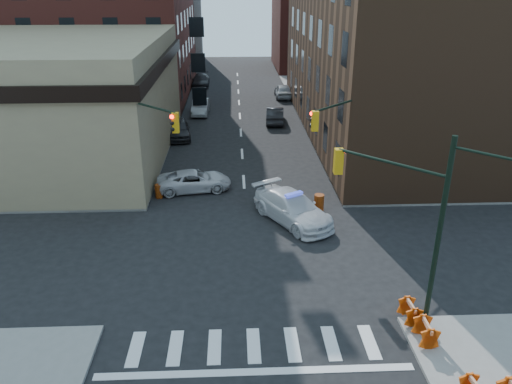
{
  "coord_description": "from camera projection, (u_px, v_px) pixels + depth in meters",
  "views": [
    {
      "loc": [
        -0.6,
        -22.07,
        13.0
      ],
      "look_at": [
        0.54,
        3.05,
        2.2
      ],
      "focal_mm": 35.0,
      "sensor_mm": 36.0,
      "label": 1
    }
  ],
  "objects": [
    {
      "name": "signal_pole_se",
      "position": [
        412.0,
        220.0,
        18.77
      ],
      "size": [
        5.4,
        5.27,
        8.0
      ],
      "rotation": [
        0.0,
        0.0,
        2.36
      ],
      "color": "black",
      "rests_on": "sidewalk_se"
    },
    {
      "name": "parked_car_enear",
      "position": [
        275.0,
        115.0,
        48.44
      ],
      "size": [
        2.02,
        4.78,
        1.54
      ],
      "primitive_type": "imported",
      "rotation": [
        0.0,
        0.0,
        3.06
      ],
      "color": "black",
      "rests_on": "ground"
    },
    {
      "name": "ground",
      "position": [
        248.0,
        255.0,
        25.41
      ],
      "size": [
        140.0,
        140.0,
        0.0
      ],
      "primitive_type": "plane",
      "color": "black",
      "rests_on": "ground"
    },
    {
      "name": "barrel_bank",
      "position": [
        159.0,
        191.0,
        31.94
      ],
      "size": [
        0.6,
        0.6,
        0.89
      ],
      "primitive_type": "cylinder",
      "rotation": [
        0.0,
        0.0,
        0.24
      ],
      "color": "#D24109",
      "rests_on": "ground"
    },
    {
      "name": "barricade_se_a",
      "position": [
        410.0,
        311.0,
        20.22
      ],
      "size": [
        0.61,
        1.12,
        0.82
      ],
      "primitive_type": null,
      "rotation": [
        0.0,
        0.0,
        1.63
      ],
      "color": "red",
      "rests_on": "sidewalk_se"
    },
    {
      "name": "parked_car_wnear",
      "position": [
        178.0,
        129.0,
        43.78
      ],
      "size": [
        2.56,
        5.02,
        1.64
      ],
      "primitive_type": "imported",
      "rotation": [
        0.0,
        0.0,
        0.13
      ],
      "color": "black",
      "rests_on": "ground"
    },
    {
      "name": "filler_ne",
      "position": [
        327.0,
        28.0,
        76.86
      ],
      "size": [
        16.0,
        16.0,
        12.0
      ],
      "primitive_type": "cube",
      "color": "maroon",
      "rests_on": "ground"
    },
    {
      "name": "sidewalk_nw",
      "position": [
        29.0,
        107.0,
        54.49
      ],
      "size": [
        34.0,
        54.5,
        0.15
      ],
      "primitive_type": "cube",
      "color": "gray",
      "rests_on": "ground"
    },
    {
      "name": "parked_car_wfar",
      "position": [
        201.0,
        107.0,
        51.54
      ],
      "size": [
        1.72,
        4.66,
        1.52
      ],
      "primitive_type": "imported",
      "rotation": [
        0.0,
        0.0,
        -0.02
      ],
      "color": "#95989D",
      "rests_on": "ground"
    },
    {
      "name": "barricade_nw_b",
      "position": [
        74.0,
        188.0,
        31.97
      ],
      "size": [
        1.17,
        0.59,
        0.88
      ],
      "primitive_type": null,
      "rotation": [
        0.0,
        0.0,
        -0.01
      ],
      "color": "#D53D0A",
      "rests_on": "sidewalk_nw"
    },
    {
      "name": "pedestrian_a",
      "position": [
        82.0,
        178.0,
        32.58
      ],
      "size": [
        0.7,
        0.67,
        1.61
      ],
      "primitive_type": "imported",
      "rotation": [
        0.0,
        0.0,
        -0.66
      ],
      "color": "black",
      "rests_on": "sidewalk_nw"
    },
    {
      "name": "bank_building",
      "position": [
        19.0,
        99.0,
        38.08
      ],
      "size": [
        22.0,
        22.0,
        9.0
      ],
      "primitive_type": "cube",
      "color": "#90825E",
      "rests_on": "ground"
    },
    {
      "name": "police_car",
      "position": [
        293.0,
        208.0,
        28.66
      ],
      "size": [
        4.93,
        6.16,
        1.67
      ],
      "primitive_type": "imported",
      "rotation": [
        0.0,
        0.0,
        0.53
      ],
      "color": "silver",
      "rests_on": "ground"
    },
    {
      "name": "tree_ne_near",
      "position": [
        317.0,
        85.0,
        48.21
      ],
      "size": [
        3.0,
        3.0,
        4.85
      ],
      "color": "black",
      "rests_on": "sidewalk_ne"
    },
    {
      "name": "pedestrian_c",
      "position": [
        63.0,
        190.0,
        30.42
      ],
      "size": [
        1.18,
        1.06,
        1.93
      ],
      "primitive_type": "imported",
      "rotation": [
        0.0,
        0.0,
        0.66
      ],
      "color": "#1E232E",
      "rests_on": "sidewalk_nw"
    },
    {
      "name": "sidewalk_ne",
      "position": [
        442.0,
        102.0,
        56.39
      ],
      "size": [
        34.0,
        54.5,
        0.15
      ],
      "primitive_type": "cube",
      "color": "gray",
      "rests_on": "ground"
    },
    {
      "name": "filler_nw",
      "position": [
        134.0,
        13.0,
        78.5
      ],
      "size": [
        20.0,
        18.0,
        16.0
      ],
      "primitive_type": "cube",
      "color": "brown",
      "rests_on": "ground"
    },
    {
      "name": "barrel_road",
      "position": [
        319.0,
        203.0,
        30.06
      ],
      "size": [
        0.7,
        0.7,
        1.06
      ],
      "primitive_type": "cylinder",
      "rotation": [
        0.0,
        0.0,
        0.19
      ],
      "color": "#BF5608",
      "rests_on": "ground"
    },
    {
      "name": "signal_pole_nw",
      "position": [
        142.0,
        144.0,
        28.35
      ],
      "size": [
        3.58,
        3.67,
        8.0
      ],
      "rotation": [
        0.0,
        0.0,
        -0.79
      ],
      "color": "black",
      "rests_on": "sidewalk_nw"
    },
    {
      "name": "barricade_se_b",
      "position": [
        426.0,
        332.0,
        19.03
      ],
      "size": [
        0.59,
        1.16,
        0.86
      ],
      "primitive_type": null,
      "rotation": [
        0.0,
        0.0,
        1.56
      ],
      "color": "#D53D0A",
      "rests_on": "sidewalk_se"
    },
    {
      "name": "commercial_row_ne",
      "position": [
        387.0,
        52.0,
        43.84
      ],
      "size": [
        14.0,
        34.0,
        14.0
      ],
      "primitive_type": "cube",
      "color": "#482E1D",
      "rests_on": "ground"
    },
    {
      "name": "pickup",
      "position": [
        194.0,
        181.0,
        32.98
      ],
      "size": [
        5.13,
        2.97,
        1.35
      ],
      "primitive_type": "imported",
      "rotation": [
        0.0,
        0.0,
        1.73
      ],
      "color": "silver",
      "rests_on": "ground"
    },
    {
      "name": "barricade_nw_a",
      "position": [
        130.0,
        194.0,
        31.06
      ],
      "size": [
        1.27,
        0.68,
        0.93
      ],
      "primitive_type": null,
      "rotation": [
        0.0,
        0.0,
        -0.05
      ],
      "color": "#DA490A",
      "rests_on": "sidewalk_nw"
    },
    {
      "name": "signal_pole_ne",
      "position": [
        346.0,
        141.0,
        28.85
      ],
      "size": [
        3.67,
        3.58,
        8.0
      ],
      "rotation": [
        0.0,
        0.0,
        -2.36
      ],
      "color": "black",
      "rests_on": "sidewalk_ne"
    },
    {
      "name": "parked_car_efar",
      "position": [
        283.0,
        91.0,
        58.68
      ],
      "size": [
        1.88,
        4.68,
        1.59
      ],
      "primitive_type": "imported",
      "rotation": [
        0.0,
        0.0,
        3.14
      ],
      "color": "#999BA1",
      "rests_on": "ground"
    },
    {
      "name": "tree_ne_far",
      "position": [
        306.0,
        71.0,
        55.55
      ],
      "size": [
        3.0,
        3.0,
        4.85
      ],
      "color": "black",
      "rests_on": "sidewalk_ne"
    },
    {
      "name": "parked_car_wdeep",
      "position": [
        201.0,
        81.0,
        64.75
      ],
      "size": [
        2.22,
        5.32,
        1.54
      ],
      "primitive_type": "imported",
      "rotation": [
        0.0,
        0.0,
        0.01
      ],
      "color": "black",
      "rests_on": "ground"
    },
    {
      "name": "pedestrian_b",
      "position": [
        71.0,
        183.0,
        31.91
      ],
      "size": [
        0.9,
        0.77,
        1.62
      ],
      "primitive_type": "imported",
      "rotation": [
        0.0,
        0.0,
        -0.22
      ],
      "color": "black",
      "rests_on": "sidewalk_nw"
    }
  ]
}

